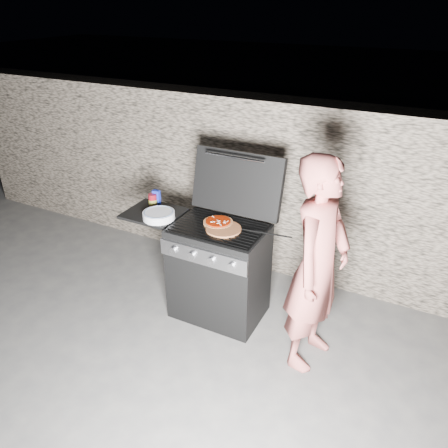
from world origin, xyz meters
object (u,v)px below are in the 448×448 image
at_px(pizza_topped, 218,222).
at_px(person, 318,266).
at_px(sauce_jar, 153,200).
at_px(gas_grill, 195,265).

height_order(pizza_topped, person, person).
bearing_deg(pizza_topped, sauce_jar, 175.71).
distance_m(gas_grill, sauce_jar, 0.72).
relative_size(pizza_topped, person, 0.15).
bearing_deg(pizza_topped, gas_grill, -166.17).
bearing_deg(sauce_jar, pizza_topped, -4.29).
xyz_separation_m(pizza_topped, sauce_jar, (-0.72, 0.05, 0.04)).
distance_m(gas_grill, person, 1.24).
xyz_separation_m(gas_grill, sauce_jar, (-0.50, 0.11, 0.51)).
relative_size(sauce_jar, person, 0.07).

